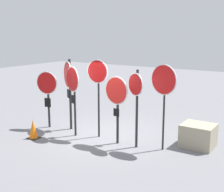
{
  "coord_description": "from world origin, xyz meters",
  "views": [
    {
      "loc": [
        5.77,
        -8.11,
        3.45
      ],
      "look_at": [
        0.43,
        0.0,
        1.45
      ],
      "focal_mm": 50.0,
      "sensor_mm": 36.0,
      "label": 1
    }
  ],
  "objects": [
    {
      "name": "stop_sign_6",
      "position": [
        2.18,
        0.04,
        1.95
      ],
      "size": [
        0.87,
        0.24,
        2.56
      ],
      "rotation": [
        0.0,
        0.0,
        -0.23
      ],
      "color": "black",
      "rests_on": "ground"
    },
    {
      "name": "storage_crate",
      "position": [
        2.98,
        0.92,
        0.35
      ],
      "size": [
        0.97,
        0.86,
        0.7
      ],
      "color": "#9E937A",
      "rests_on": "ground"
    },
    {
      "name": "stop_sign_1",
      "position": [
        -1.46,
        0.09,
        1.74
      ],
      "size": [
        0.78,
        0.53,
        2.53
      ],
      "rotation": [
        0.0,
        0.0,
        -0.58
      ],
      "color": "black",
      "rests_on": "ground"
    },
    {
      "name": "traffic_cone_0",
      "position": [
        -1.79,
        -1.34,
        0.32
      ],
      "size": [
        0.35,
        0.35,
        0.64
      ],
      "color": "black",
      "rests_on": "ground"
    },
    {
      "name": "stop_sign_5",
      "position": [
        1.41,
        -0.2,
        1.64
      ],
      "size": [
        0.63,
        0.31,
        2.38
      ],
      "rotation": [
        0.0,
        0.0,
        -0.43
      ],
      "color": "black",
      "rests_on": "ground"
    },
    {
      "name": "stop_sign_2",
      "position": [
        -0.85,
        -0.38,
        1.7
      ],
      "size": [
        0.78,
        0.35,
        2.35
      ],
      "rotation": [
        0.0,
        0.0,
        -0.4
      ],
      "color": "black",
      "rests_on": "ground"
    },
    {
      "name": "stop_sign_4",
      "position": [
        0.76,
        -0.24,
        1.5
      ],
      "size": [
        0.86,
        0.19,
        2.14
      ],
      "rotation": [
        0.0,
        0.0,
        -0.14
      ],
      "color": "black",
      "rests_on": "ground"
    },
    {
      "name": "stop_sign_3",
      "position": [
        -0.09,
        -0.04,
        1.95
      ],
      "size": [
        0.77,
        0.13,
        2.59
      ],
      "rotation": [
        0.0,
        0.0,
        0.05
      ],
      "color": "black",
      "rests_on": "ground"
    },
    {
      "name": "ground_plane",
      "position": [
        0.0,
        0.0,
        0.0
      ],
      "size": [
        40.0,
        40.0,
        0.0
      ],
      "primitive_type": "plane",
      "color": "slate"
    },
    {
      "name": "stop_sign_0",
      "position": [
        -2.25,
        -0.17,
        1.45
      ],
      "size": [
        0.81,
        0.23,
        2.08
      ],
      "rotation": [
        0.0,
        0.0,
        0.23
      ],
      "color": "black",
      "rests_on": "ground"
    }
  ]
}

